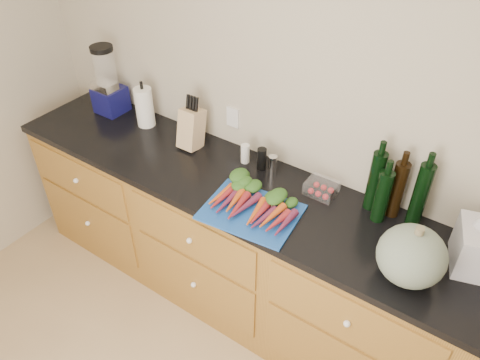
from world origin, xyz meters
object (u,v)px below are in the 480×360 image
Objects in this scene: squash at (411,256)px; tomato_box at (321,188)px; knife_block at (191,129)px; paper_towel at (144,107)px; blender_appliance at (108,84)px; cutting_board at (251,212)px; carrots at (256,203)px.

squash is 0.63m from tomato_box.
paper_towel is at bearing 177.06° from knife_block.
blender_appliance is 1.54m from tomato_box.
squash is 0.64× the size of blender_appliance.
blender_appliance is at bearing 166.40° from cutting_board.
paper_towel is at bearing 0.45° from blender_appliance.
knife_block is at bearing 157.18° from carrots.
carrots is at bearing -126.62° from tomato_box.
cutting_board is 1.62× the size of squash.
cutting_board is 1.36m from blender_appliance.
paper_towel is (-1.77, 0.28, -0.00)m from squash.
squash reaches higher than cutting_board.
blender_appliance reaches higher than knife_block.
knife_block is (0.39, -0.02, -0.01)m from paper_towel.
paper_towel is 1.61× the size of tomato_box.
tomato_box is (0.22, 0.29, -0.00)m from carrots.
knife_block is 1.51× the size of tomato_box.
paper_towel is 0.39m from knife_block.
knife_block is (-0.62, 0.30, 0.11)m from cutting_board.
blender_appliance is 0.70m from knife_block.
squash is (0.76, -0.00, 0.09)m from carrots.
blender_appliance reaches higher than squash.
knife_block reaches higher than carrots.
blender_appliance is 0.32m from paper_towel.
tomato_box is (-0.55, 0.29, -0.09)m from squash.
paper_towel is (-1.01, 0.28, 0.09)m from carrots.
carrots is (0.00, 0.04, 0.03)m from cutting_board.
carrots is 1.68× the size of paper_towel.
carrots is at bearing -11.91° from blender_appliance.
knife_block is at bearing -177.93° from tomato_box.
squash reaches higher than tomato_box.
squash is 1.14× the size of paper_towel.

